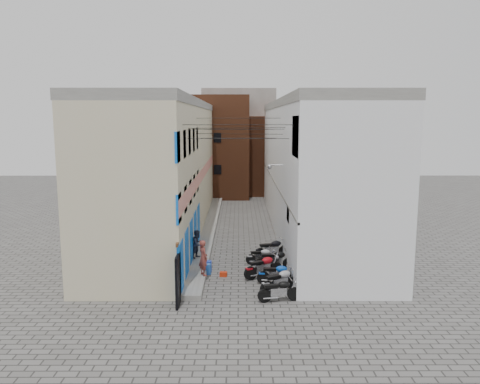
{
  "coord_description": "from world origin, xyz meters",
  "views": [
    {
      "loc": [
        0.04,
        -19.13,
        7.77
      ],
      "look_at": [
        0.09,
        11.23,
        3.0
      ],
      "focal_mm": 35.0,
      "sensor_mm": 36.0,
      "label": 1
    }
  ],
  "objects_px": {
    "motorcycle_e": "(275,259)",
    "red_crate": "(223,274)",
    "motorcycle_f": "(262,255)",
    "water_jug_far": "(208,266)",
    "motorcycle_b": "(281,280)",
    "person_b": "(198,244)",
    "motorcycle_d": "(263,265)",
    "water_jug_near": "(208,269)",
    "motorcycle_g": "(272,248)",
    "motorcycle_c": "(277,273)",
    "motorcycle_a": "(279,289)",
    "person_a": "(203,258)"
  },
  "relations": [
    {
      "from": "motorcycle_b",
      "to": "motorcycle_a",
      "type": "bearing_deg",
      "value": -36.7
    },
    {
      "from": "motorcycle_d",
      "to": "motorcycle_f",
      "type": "distance_m",
      "value": 2.15
    },
    {
      "from": "motorcycle_a",
      "to": "motorcycle_f",
      "type": "height_order",
      "value": "motorcycle_a"
    },
    {
      "from": "motorcycle_d",
      "to": "water_jug_far",
      "type": "xyz_separation_m",
      "value": [
        -2.78,
        0.98,
        -0.34
      ]
    },
    {
      "from": "motorcycle_e",
      "to": "water_jug_near",
      "type": "distance_m",
      "value": 3.53
    },
    {
      "from": "motorcycle_e",
      "to": "water_jug_far",
      "type": "xyz_separation_m",
      "value": [
        -3.45,
        -0.17,
        -0.33
      ]
    },
    {
      "from": "motorcycle_c",
      "to": "person_b",
      "type": "xyz_separation_m",
      "value": [
        -4.07,
        3.49,
        0.46
      ]
    },
    {
      "from": "motorcycle_d",
      "to": "person_a",
      "type": "bearing_deg",
      "value": -112.4
    },
    {
      "from": "motorcycle_a",
      "to": "motorcycle_f",
      "type": "bearing_deg",
      "value": 176.47
    },
    {
      "from": "motorcycle_f",
      "to": "water_jug_far",
      "type": "distance_m",
      "value": 3.05
    },
    {
      "from": "motorcycle_d",
      "to": "water_jug_near",
      "type": "bearing_deg",
      "value": -129.37
    },
    {
      "from": "motorcycle_e",
      "to": "red_crate",
      "type": "xyz_separation_m",
      "value": [
        -2.65,
        -0.97,
        -0.49
      ]
    },
    {
      "from": "water_jug_near",
      "to": "motorcycle_a",
      "type": "bearing_deg",
      "value": -47.19
    },
    {
      "from": "person_b",
      "to": "water_jug_far",
      "type": "xyz_separation_m",
      "value": [
        0.68,
        -1.58,
        -0.74
      ]
    },
    {
      "from": "motorcycle_e",
      "to": "water_jug_far",
      "type": "bearing_deg",
      "value": -86.41
    },
    {
      "from": "person_a",
      "to": "motorcycle_g",
      "type": "bearing_deg",
      "value": -74.21
    },
    {
      "from": "red_crate",
      "to": "motorcycle_e",
      "type": "bearing_deg",
      "value": 20.19
    },
    {
      "from": "motorcycle_a",
      "to": "motorcycle_c",
      "type": "distance_m",
      "value": 2.14
    },
    {
      "from": "motorcycle_b",
      "to": "water_jug_near",
      "type": "xyz_separation_m",
      "value": [
        -3.45,
        2.52,
        -0.34
      ]
    },
    {
      "from": "motorcycle_b",
      "to": "water_jug_far",
      "type": "relative_size",
      "value": 3.79
    },
    {
      "from": "motorcycle_c",
      "to": "water_jug_near",
      "type": "xyz_separation_m",
      "value": [
        -3.38,
        1.43,
        -0.29
      ]
    },
    {
      "from": "motorcycle_b",
      "to": "red_crate",
      "type": "relative_size",
      "value": 5.88
    },
    {
      "from": "person_a",
      "to": "water_jug_near",
      "type": "distance_m",
      "value": 1.21
    },
    {
      "from": "motorcycle_g",
      "to": "red_crate",
      "type": "relative_size",
      "value": 6.02
    },
    {
      "from": "motorcycle_b",
      "to": "person_b",
      "type": "bearing_deg",
      "value": -167.0
    },
    {
      "from": "motorcycle_b",
      "to": "person_a",
      "type": "height_order",
      "value": "person_a"
    },
    {
      "from": "water_jug_far",
      "to": "red_crate",
      "type": "height_order",
      "value": "water_jug_far"
    },
    {
      "from": "person_b",
      "to": "water_jug_far",
      "type": "distance_m",
      "value": 1.88
    },
    {
      "from": "motorcycle_c",
      "to": "person_a",
      "type": "bearing_deg",
      "value": -95.18
    },
    {
      "from": "motorcycle_g",
      "to": "water_jug_near",
      "type": "xyz_separation_m",
      "value": [
        -3.45,
        -2.66,
        -0.35
      ]
    },
    {
      "from": "motorcycle_a",
      "to": "water_jug_near",
      "type": "height_order",
      "value": "motorcycle_a"
    },
    {
      "from": "motorcycle_c",
      "to": "motorcycle_e",
      "type": "xyz_separation_m",
      "value": [
        0.07,
        2.08,
        0.05
      ]
    },
    {
      "from": "person_b",
      "to": "motorcycle_c",
      "type": "bearing_deg",
      "value": -100.43
    },
    {
      "from": "motorcycle_g",
      "to": "water_jug_far",
      "type": "xyz_separation_m",
      "value": [
        -3.45,
        -2.19,
        -0.34
      ]
    },
    {
      "from": "motorcycle_a",
      "to": "water_jug_near",
      "type": "bearing_deg",
      "value": -146.19
    },
    {
      "from": "motorcycle_g",
      "to": "water_jug_near",
      "type": "distance_m",
      "value": 4.37
    },
    {
      "from": "person_b",
      "to": "red_crate",
      "type": "xyz_separation_m",
      "value": [
        1.48,
        -2.38,
        -0.91
      ]
    },
    {
      "from": "person_a",
      "to": "motorcycle_d",
      "type": "bearing_deg",
      "value": -111.78
    },
    {
      "from": "motorcycle_e",
      "to": "motorcycle_d",
      "type": "bearing_deg",
      "value": -29.62
    },
    {
      "from": "motorcycle_a",
      "to": "red_crate",
      "type": "xyz_separation_m",
      "value": [
        -2.51,
        3.25,
        -0.44
      ]
    },
    {
      "from": "person_a",
      "to": "motorcycle_a",
      "type": "bearing_deg",
      "value": -156.72
    },
    {
      "from": "motorcycle_c",
      "to": "red_crate",
      "type": "distance_m",
      "value": 2.84
    },
    {
      "from": "person_a",
      "to": "red_crate",
      "type": "relative_size",
      "value": 4.89
    },
    {
      "from": "motorcycle_g",
      "to": "water_jug_far",
      "type": "bearing_deg",
      "value": -78.38
    },
    {
      "from": "motorcycle_b",
      "to": "motorcycle_g",
      "type": "height_order",
      "value": "motorcycle_g"
    },
    {
      "from": "motorcycle_c",
      "to": "motorcycle_f",
      "type": "xyz_separation_m",
      "value": [
        -0.57,
        3.07,
        -0.05
      ]
    },
    {
      "from": "motorcycle_g",
      "to": "person_b",
      "type": "distance_m",
      "value": 4.2
    },
    {
      "from": "person_b",
      "to": "water_jug_far",
      "type": "bearing_deg",
      "value": -126.49
    },
    {
      "from": "motorcycle_e",
      "to": "motorcycle_g",
      "type": "bearing_deg",
      "value": -179.31
    },
    {
      "from": "motorcycle_c",
      "to": "water_jug_far",
      "type": "height_order",
      "value": "motorcycle_c"
    }
  ]
}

